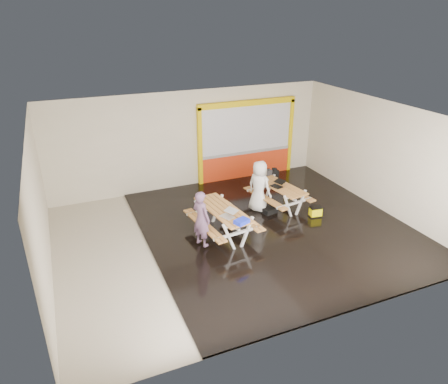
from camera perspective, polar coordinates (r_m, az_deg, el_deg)
name	(u,v)px	position (r m, az deg, el deg)	size (l,w,h in m)	color
room	(237,179)	(11.23, 1.78, 1.76)	(10.02, 8.02, 3.52)	beige
deck	(274,226)	(12.51, 6.92, -4.73)	(7.50, 7.98, 0.05)	black
kiosk	(247,142)	(15.57, 3.15, 7.00)	(3.88, 0.16, 3.00)	red
picnic_table_left	(223,215)	(11.65, -0.17, -3.27)	(1.73, 2.34, 0.87)	#D28F45
picnic_table_right	(279,190)	(13.45, 7.63, 0.23)	(1.70, 2.24, 0.82)	#D28F45
person_left	(201,219)	(10.97, -3.17, -3.71)	(0.58, 0.38, 1.58)	#664763
person_right	(259,186)	(13.08, 4.92, 0.77)	(0.83, 0.54, 1.70)	white
laptop_left	(229,214)	(11.13, 0.65, -3.12)	(0.52, 0.49, 0.17)	silver
laptop_right	(278,185)	(13.24, 7.47, 1.02)	(0.50, 0.47, 0.17)	black
blue_pouch	(242,221)	(10.79, 2.48, -4.10)	(0.37, 0.26, 0.11)	#1A2CE8
toolbox	(266,173)	(14.07, 5.84, 2.67)	(0.43, 0.27, 0.23)	black
backpack	(274,175)	(14.36, 6.98, 2.38)	(0.30, 0.21, 0.47)	black
dark_case	(269,210)	(13.20, 6.30, -2.54)	(0.44, 0.33, 0.17)	black
fluke_bag	(316,212)	(13.16, 12.59, -2.72)	(0.41, 0.29, 0.33)	black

